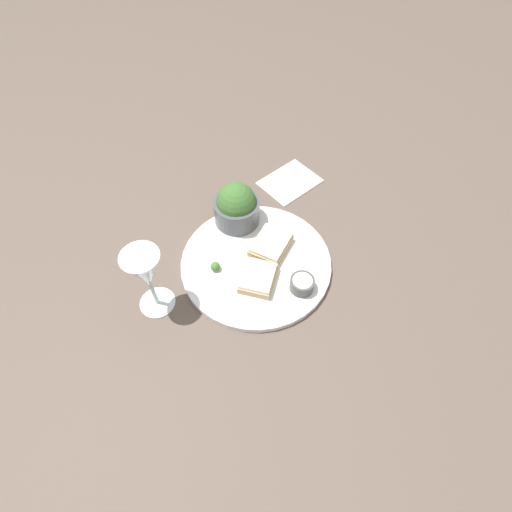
# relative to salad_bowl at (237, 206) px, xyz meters

# --- Properties ---
(ground_plane) EXTENTS (4.00, 4.00, 0.00)m
(ground_plane) POSITION_rel_salad_bowl_xyz_m (-0.08, -0.10, -0.06)
(ground_plane) COLOR brown
(dinner_plate) EXTENTS (0.34, 0.34, 0.01)m
(dinner_plate) POSITION_rel_salad_bowl_xyz_m (-0.08, -0.10, -0.05)
(dinner_plate) COLOR white
(dinner_plate) RESTS_ON ground_plane
(salad_bowl) EXTENTS (0.11, 0.11, 0.11)m
(salad_bowl) POSITION_rel_salad_bowl_xyz_m (0.00, 0.00, 0.00)
(salad_bowl) COLOR #4C5156
(salad_bowl) RESTS_ON dinner_plate
(sauce_ramekin) EXTENTS (0.05, 0.05, 0.03)m
(sauce_ramekin) POSITION_rel_salad_bowl_xyz_m (-0.09, -0.22, -0.03)
(sauce_ramekin) COLOR #4C4C4C
(sauce_ramekin) RESTS_ON dinner_plate
(cheese_toast_near) EXTENTS (0.10, 0.08, 0.03)m
(cheese_toast_near) POSITION_rel_salad_bowl_xyz_m (-0.03, -0.11, -0.03)
(cheese_toast_near) COLOR tan
(cheese_toast_near) RESTS_ON dinner_plate
(cheese_toast_far) EXTENTS (0.10, 0.09, 0.03)m
(cheese_toast_far) POSITION_rel_salad_bowl_xyz_m (-0.13, -0.13, -0.03)
(cheese_toast_far) COLOR tan
(cheese_toast_far) RESTS_ON dinner_plate
(wine_glass) EXTENTS (0.08, 0.08, 0.17)m
(wine_glass) POSITION_rel_salad_bowl_xyz_m (-0.27, 0.03, 0.05)
(wine_glass) COLOR silver
(wine_glass) RESTS_ON ground_plane
(garnish) EXTENTS (0.02, 0.02, 0.02)m
(garnish) POSITION_rel_salad_bowl_xyz_m (-0.15, -0.04, -0.04)
(garnish) COLOR #477533
(garnish) RESTS_ON dinner_plate
(napkin) EXTENTS (0.17, 0.15, 0.01)m
(napkin) POSITION_rel_salad_bowl_xyz_m (0.19, -0.04, -0.06)
(napkin) COLOR white
(napkin) RESTS_ON ground_plane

